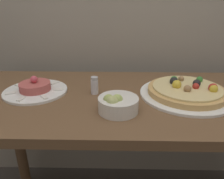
# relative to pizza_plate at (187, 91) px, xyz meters

# --- Properties ---
(dining_table) EXTENTS (1.42, 0.61, 0.75)m
(dining_table) POSITION_rel_pizza_plate_xyz_m (-0.20, -0.00, -0.13)
(dining_table) COLOR brown
(dining_table) RESTS_ON ground_plane
(pizza_plate) EXTENTS (0.37, 0.37, 0.07)m
(pizza_plate) POSITION_rel_pizza_plate_xyz_m (0.00, 0.00, 0.00)
(pizza_plate) COLOR white
(pizza_plate) RESTS_ON dining_table
(tartare_plate) EXTENTS (0.26, 0.26, 0.07)m
(tartare_plate) POSITION_rel_pizza_plate_xyz_m (-0.62, 0.02, -0.00)
(tartare_plate) COLOR white
(tartare_plate) RESTS_ON dining_table
(small_bowl) EXTENTS (0.14, 0.14, 0.07)m
(small_bowl) POSITION_rel_pizza_plate_xyz_m (-0.28, -0.14, 0.01)
(small_bowl) COLOR silver
(small_bowl) RESTS_ON dining_table
(salt_shaker) EXTENTS (0.03, 0.03, 0.07)m
(salt_shaker) POSITION_rel_pizza_plate_xyz_m (-0.37, 0.01, 0.02)
(salt_shaker) COLOR silver
(salt_shaker) RESTS_ON dining_table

